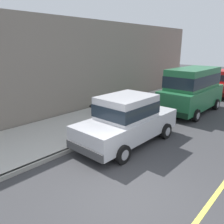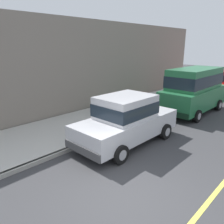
{
  "view_description": "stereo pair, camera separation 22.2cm",
  "coord_description": "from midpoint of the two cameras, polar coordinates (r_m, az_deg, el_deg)",
  "views": [
    {
      "loc": [
        2.93,
        -3.92,
        3.73
      ],
      "look_at": [
        -3.56,
        3.19,
        0.85
      ],
      "focal_mm": 35.86,
      "sensor_mm": 36.0,
      "label": 1
    },
    {
      "loc": [
        3.1,
        -3.77,
        3.73
      ],
      "look_at": [
        -3.56,
        3.19,
        0.85
      ],
      "focal_mm": 35.86,
      "sensor_mm": 36.0,
      "label": 2
    }
  ],
  "objects": [
    {
      "name": "ground_plane",
      "position": [
        6.15,
        3.65,
        -20.74
      ],
      "size": [
        80.0,
        80.0,
        0.0
      ],
      "primitive_type": "plane",
      "color": "#38383A"
    },
    {
      "name": "curb",
      "position": [
        8.17,
        -14.4,
        -10.52
      ],
      "size": [
        0.16,
        64.0,
        0.14
      ],
      "primitive_type": "cube",
      "color": "gray",
      "rests_on": "ground"
    },
    {
      "name": "sidewalk",
      "position": [
        9.61,
        -20.41,
        -6.84
      ],
      "size": [
        3.6,
        64.0,
        0.14
      ],
      "primitive_type": "cube",
      "color": "#B7B5AD",
      "rests_on": "ground"
    },
    {
      "name": "car_silver_sedan",
      "position": [
        8.66,
        3.19,
        -1.86
      ],
      "size": [
        2.04,
        4.6,
        1.92
      ],
      "color": "#BCBCC1",
      "rests_on": "ground"
    },
    {
      "name": "car_green_van",
      "position": [
        13.51,
        19.35,
        5.75
      ],
      "size": [
        2.14,
        4.9,
        2.52
      ],
      "color": "#23663D",
      "rests_on": "ground"
    },
    {
      "name": "dog_black",
      "position": [
        12.28,
        -5.1,
        0.97
      ],
      "size": [
        0.76,
        0.24,
        0.49
      ],
      "color": "black",
      "rests_on": "sidewalk"
    },
    {
      "name": "building_facade",
      "position": [
        14.39,
        -2.5,
        12.0
      ],
      "size": [
        0.5,
        20.0,
        5.14
      ],
      "primitive_type": "cube",
      "color": "slate",
      "rests_on": "ground"
    }
  ]
}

